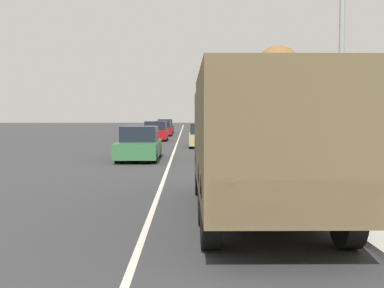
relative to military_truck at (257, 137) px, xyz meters
The scene contains 13 objects.
ground_plane 31.30m from the military_truck, 94.04° to the left, with size 180.00×180.00×0.00m, color #38383A.
lane_centre_stripe 31.30m from the military_truck, 94.04° to the left, with size 0.12×120.00×0.00m.
sidewalk_right 31.30m from the military_truck, 85.79° to the left, with size 1.80×120.00×0.12m.
grass_strip_right 31.93m from the military_truck, 77.88° to the left, with size 7.00×120.00×0.02m.
military_truck is the anchor object (origin of this frame).
car_nearest_ahead 13.29m from the military_truck, 106.15° to the left, with size 1.85×4.85×1.57m.
car_second_ahead 21.80m from the military_truck, 91.26° to the left, with size 1.71×4.68×1.55m.
car_third_ahead 29.98m from the military_truck, 97.75° to the left, with size 1.95×4.36×1.58m.
car_fourth_ahead 38.97m from the military_truck, 95.68° to the left, with size 1.71×4.35×1.51m.
car_farthest_ahead 46.34m from the military_truck, 94.96° to the left, with size 1.87×4.26×1.60m.
pickup_truck 7.97m from the military_truck, 53.64° to the left, with size 2.09×5.04×1.89m.
lamp_post 4.33m from the military_truck, 48.42° to the left, with size 1.69×0.24×6.79m.
tree_far_right 25.70m from the military_truck, 78.43° to the left, with size 3.26×3.26×7.07m.
Camera 1 is at (0.77, -1.02, 2.10)m, focal length 45.00 mm.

